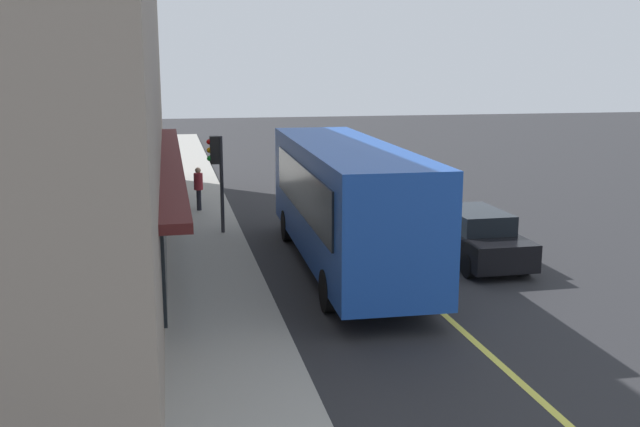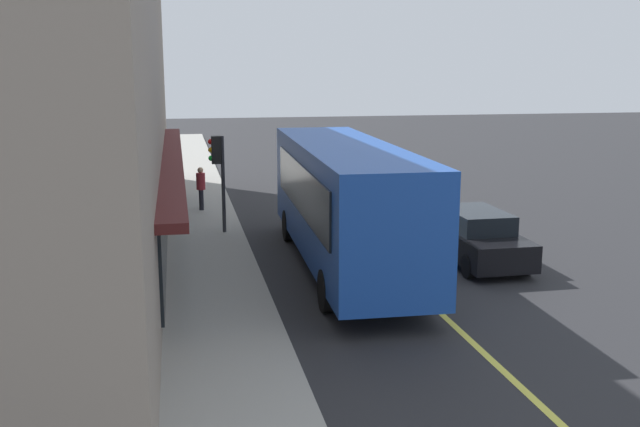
{
  "view_description": "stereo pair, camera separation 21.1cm",
  "coord_description": "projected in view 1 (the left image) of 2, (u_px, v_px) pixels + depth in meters",
  "views": [
    {
      "loc": [
        -19.54,
        6.04,
        5.59
      ],
      "look_at": [
        -0.45,
        2.01,
        1.6
      ],
      "focal_mm": 40.68,
      "sensor_mm": 36.0,
      "label": 1
    },
    {
      "loc": [
        -19.58,
        5.83,
        5.59
      ],
      "look_at": [
        -0.45,
        2.01,
        1.6
      ],
      "focal_mm": 40.68,
      "sensor_mm": 36.0,
      "label": 2
    }
  ],
  "objects": [
    {
      "name": "ground",
      "position": [
        384.0,
        261.0,
        21.07
      ],
      "size": [
        120.0,
        120.0,
        0.0
      ],
      "primitive_type": "plane",
      "color": "#28282B"
    },
    {
      "name": "sidewalk",
      "position": [
        212.0,
        269.0,
        20.05
      ],
      "size": [
        80.0,
        2.54,
        0.15
      ],
      "primitive_type": "cube",
      "color": "#9E9B93",
      "rests_on": "ground"
    },
    {
      "name": "lane_centre_stripe",
      "position": [
        384.0,
        261.0,
        21.07
      ],
      "size": [
        36.0,
        0.16,
        0.01
      ],
      "primitive_type": "cube",
      "color": "#D8D14C",
      "rests_on": "ground"
    },
    {
      "name": "storefront_building",
      "position": [
        4.0,
        66.0,
        20.47
      ],
      "size": [
        27.98,
        9.09,
        11.17
      ],
      "color": "gray",
      "rests_on": "ground"
    },
    {
      "name": "bus",
      "position": [
        344.0,
        199.0,
        20.01
      ],
      "size": [
        11.19,
        2.84,
        3.5
      ],
      "color": "#1E4CAD",
      "rests_on": "ground"
    },
    {
      "name": "traffic_light",
      "position": [
        216.0,
        161.0,
        23.6
      ],
      "size": [
        0.3,
        0.52,
        3.2
      ],
      "color": "#2D2D33",
      "rests_on": "sidewalk"
    },
    {
      "name": "car_black",
      "position": [
        476.0,
        237.0,
        20.88
      ],
      "size": [
        4.3,
        1.86,
        1.52
      ],
      "color": "black",
      "rests_on": "ground"
    },
    {
      "name": "pedestrian_at_corner",
      "position": [
        198.0,
        185.0,
        27.56
      ],
      "size": [
        0.34,
        0.34,
        1.65
      ],
      "color": "black",
      "rests_on": "sidewalk"
    }
  ]
}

